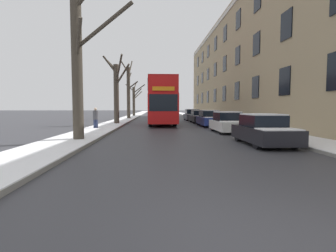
# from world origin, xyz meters

# --- Properties ---
(ground_plane) EXTENTS (320.00, 320.00, 0.00)m
(ground_plane) POSITION_xyz_m (0.00, 0.00, 0.00)
(ground_plane) COLOR #38383D
(sidewalk_left) EXTENTS (2.44, 130.00, 0.16)m
(sidewalk_left) POSITION_xyz_m (-5.63, 53.00, 0.08)
(sidewalk_left) COLOR gray
(sidewalk_left) RESTS_ON ground
(sidewalk_right) EXTENTS (2.44, 130.00, 0.16)m
(sidewalk_right) POSITION_xyz_m (5.63, 53.00, 0.08)
(sidewalk_right) COLOR gray
(sidewalk_right) RESTS_ON ground
(terrace_facade_right) EXTENTS (9.10, 50.10, 13.27)m
(terrace_facade_right) POSITION_xyz_m (11.34, 28.31, 6.64)
(terrace_facade_right) COLOR tan
(terrace_facade_right) RESTS_ON ground
(bare_tree_left_0) EXTENTS (3.06, 1.38, 8.23)m
(bare_tree_left_0) POSITION_xyz_m (-5.14, 9.76, 3.80)
(bare_tree_left_0) COLOR #423A30
(bare_tree_left_0) RESTS_ON ground
(bare_tree_left_1) EXTENTS (2.64, 3.11, 6.54)m
(bare_tree_left_1) POSITION_xyz_m (-5.24, 22.54, 3.30)
(bare_tree_left_1) COLOR #423A30
(bare_tree_left_1) RESTS_ON ground
(bare_tree_left_2) EXTENTS (2.42, 2.84, 8.59)m
(bare_tree_left_2) POSITION_xyz_m (-5.26, 34.68, 4.06)
(bare_tree_left_2) COLOR #423A30
(bare_tree_left_2) RESTS_ON ground
(bare_tree_left_3) EXTENTS (3.92, 3.22, 6.73)m
(bare_tree_left_3) POSITION_xyz_m (-5.41, 46.97, 3.27)
(bare_tree_left_3) COLOR #423A30
(bare_tree_left_3) RESTS_ON ground
(double_decker_bus) EXTENTS (2.54, 11.72, 4.34)m
(double_decker_bus) POSITION_xyz_m (-0.86, 23.71, 2.46)
(double_decker_bus) COLOR red
(double_decker_bus) RESTS_ON ground
(parked_car_0) EXTENTS (1.74, 4.07, 1.39)m
(parked_car_0) POSITION_xyz_m (3.34, 8.52, 0.64)
(parked_car_0) COLOR black
(parked_car_0) RESTS_ON ground
(parked_car_1) EXTENTS (1.73, 3.91, 1.42)m
(parked_car_1) POSITION_xyz_m (3.34, 14.36, 0.65)
(parked_car_1) COLOR silver
(parked_car_1) RESTS_ON ground
(parked_car_2) EXTENTS (1.70, 4.40, 1.45)m
(parked_car_2) POSITION_xyz_m (3.34, 20.31, 0.67)
(parked_car_2) COLOR navy
(parked_car_2) RESTS_ON ground
(parked_car_3) EXTENTS (1.71, 4.36, 1.41)m
(parked_car_3) POSITION_xyz_m (3.34, 25.63, 0.65)
(parked_car_3) COLOR black
(parked_car_3) RESTS_ON ground
(parked_car_4) EXTENTS (1.84, 4.19, 1.47)m
(parked_car_4) POSITION_xyz_m (3.34, 31.16, 0.68)
(parked_car_4) COLOR #474C56
(parked_car_4) RESTS_ON ground
(oncoming_van) EXTENTS (1.91, 5.31, 2.42)m
(oncoming_van) POSITION_xyz_m (-1.10, 43.10, 1.30)
(oncoming_van) COLOR #9EA3AD
(oncoming_van) RESTS_ON ground
(pedestrian_left_sidewalk) EXTENTS (0.36, 0.36, 1.67)m
(pedestrian_left_sidewalk) POSITION_xyz_m (-5.98, 16.78, 0.92)
(pedestrian_left_sidewalk) COLOR navy
(pedestrian_left_sidewalk) RESTS_ON ground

